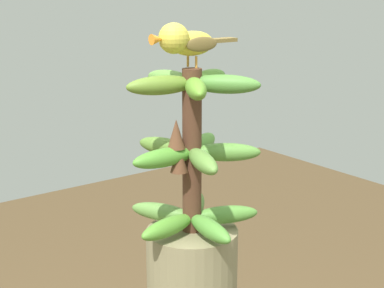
{
  "coord_description": "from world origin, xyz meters",
  "views": [
    {
      "loc": [
        0.95,
        -0.72,
        1.83
      ],
      "look_at": [
        0.0,
        0.0,
        1.51
      ],
      "focal_mm": 56.48,
      "sensor_mm": 36.0,
      "label": 1
    }
  ],
  "objects": [
    {
      "name": "banana_bunch",
      "position": [
        0.0,
        -0.0,
        1.5
      ],
      "size": [
        0.29,
        0.28,
        0.34
      ],
      "color": "#4C2D1E",
      "rests_on": "banana_tree"
    },
    {
      "name": "perched_bird",
      "position": [
        -0.01,
        -0.01,
        1.72
      ],
      "size": [
        0.06,
        0.21,
        0.09
      ],
      "color": "#C68933",
      "rests_on": "banana_bunch"
    }
  ]
}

